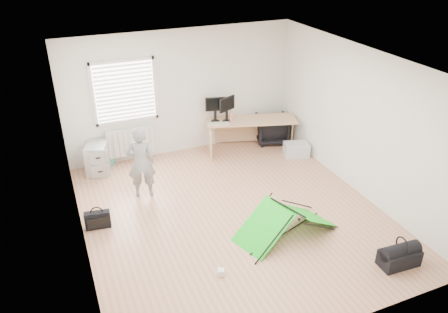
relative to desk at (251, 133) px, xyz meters
name	(u,v)px	position (x,y,z in m)	size (l,w,h in m)	color
ground	(233,214)	(-1.44, -2.26, -0.34)	(5.50, 5.50, 0.00)	tan
back_wall	(181,93)	(-1.44, 0.49, 1.01)	(5.00, 0.02, 2.70)	silver
window	(125,92)	(-2.64, 0.45, 1.21)	(1.20, 0.06, 1.20)	silver
radiator	(131,142)	(-2.64, 0.41, 0.11)	(1.00, 0.12, 0.60)	silver
desk	(251,133)	(0.00, 0.00, 0.00)	(2.01, 0.64, 0.69)	tan
filing_cabinet	(98,158)	(-3.38, 0.17, -0.02)	(0.41, 0.55, 0.64)	#A5A8AA
monitor_left	(215,113)	(-0.79, 0.20, 0.55)	(0.44, 0.09, 0.42)	black
monitor_right	(227,113)	(-0.56, 0.10, 0.55)	(0.44, 0.10, 0.42)	black
keyboard	(219,124)	(-0.77, 0.04, 0.35)	(0.48, 0.16, 0.02)	beige
thermos	(231,117)	(-0.47, 0.06, 0.46)	(0.06, 0.06, 0.23)	#CD7372
office_chair	(272,129)	(0.58, 0.08, -0.02)	(0.69, 0.71, 0.65)	black
person	(141,162)	(-2.74, -1.04, 0.35)	(0.51, 0.33, 1.39)	gray
kite	(287,221)	(-0.86, -3.11, -0.09)	(1.66, 0.73, 0.51)	#11B715
storage_crate	(296,150)	(0.74, -0.77, -0.20)	(0.52, 0.37, 0.29)	silver
tote_bag	(104,158)	(-3.24, 0.37, -0.14)	(0.34, 0.15, 0.40)	teal
laptop_bag	(98,220)	(-3.69, -1.75, -0.19)	(0.42, 0.12, 0.31)	black
white_box	(221,272)	(-2.22, -3.59, -0.29)	(0.10, 0.10, 0.10)	silver
duffel_bag	(399,258)	(0.31, -4.42, -0.21)	(0.60, 0.30, 0.26)	black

